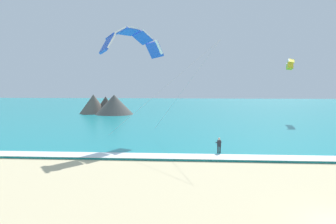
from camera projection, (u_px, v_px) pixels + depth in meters
name	position (u px, v px, depth m)	size (l,w,h in m)	color
sea	(221.00, 109.00, 88.45)	(200.00, 120.00, 0.20)	teal
surf_foam	(277.00, 158.00, 29.80)	(200.00, 2.22, 0.04)	white
surfboard	(219.00, 155.00, 31.95)	(0.69, 1.46, 0.09)	white
kitesurfer	(219.00, 145.00, 31.89)	(0.58, 0.58, 1.69)	#232328
kite_primary	(131.00, 39.00, 38.56)	(12.78, 10.47, 12.15)	blue
kite_distant	(290.00, 63.00, 58.24)	(2.15, 5.34, 1.94)	yellow
headland_left	(108.00, 105.00, 73.32)	(12.66, 10.16, 4.44)	#47423D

